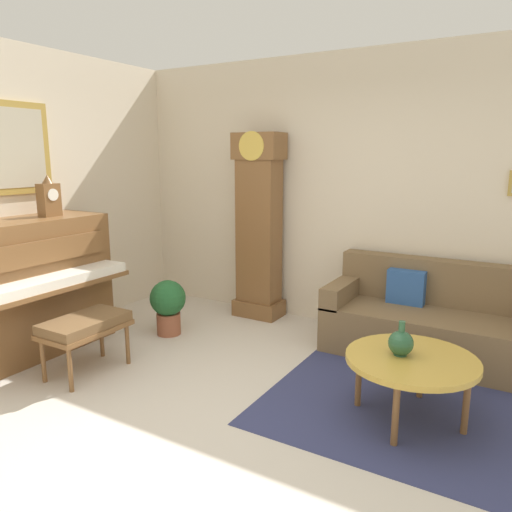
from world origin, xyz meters
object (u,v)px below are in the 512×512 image
at_px(coffee_table, 412,361).
at_px(green_jug, 401,343).
at_px(potted_plant, 168,304).
at_px(mantel_clock, 49,198).
at_px(piano, 29,287).
at_px(grandfather_clock, 259,231).
at_px(couch, 435,322).
at_px(piano_bench, 85,326).

xyz_separation_m(coffee_table, green_jug, (-0.08, -0.01, 0.12)).
distance_m(coffee_table, potted_plant, 2.53).
xyz_separation_m(mantel_clock, potted_plant, (0.77, 0.70, -1.08)).
bearing_deg(green_jug, piano, -170.18).
height_order(grandfather_clock, couch, grandfather_clock).
xyz_separation_m(couch, potted_plant, (-2.43, -0.81, 0.01)).
xyz_separation_m(couch, green_jug, (-0.01, -1.24, 0.23)).
relative_size(piano, green_jug, 6.00).
bearing_deg(mantel_clock, piano, -90.52).
xyz_separation_m(mantel_clock, green_jug, (3.19, 0.27, -0.86)).
relative_size(coffee_table, potted_plant, 1.57).
relative_size(grandfather_clock, mantel_clock, 5.34).
height_order(coffee_table, mantel_clock, mantel_clock).
bearing_deg(mantel_clock, potted_plant, 42.14).
relative_size(piano_bench, mantel_clock, 1.84).
distance_m(piano_bench, green_jug, 2.49).
height_order(couch, coffee_table, couch).
bearing_deg(coffee_table, mantel_clock, -175.21).
distance_m(coffee_table, green_jug, 0.14).
bearing_deg(piano_bench, piano, 175.98).
distance_m(grandfather_clock, couch, 2.05).
bearing_deg(green_jug, coffee_table, 3.89).
distance_m(green_jug, potted_plant, 2.47).
xyz_separation_m(grandfather_clock, couch, (1.94, -0.17, -0.65)).
bearing_deg(piano_bench, potted_plant, 90.38).
relative_size(couch, green_jug, 7.92).
height_order(couch, green_jug, couch).
height_order(grandfather_clock, potted_plant, grandfather_clock).
relative_size(couch, potted_plant, 3.39).
xyz_separation_m(grandfather_clock, potted_plant, (-0.49, -0.98, -0.64)).
relative_size(piano, grandfather_clock, 0.71).
bearing_deg(couch, grandfather_clock, 175.05).
bearing_deg(piano, grandfather_clock, 57.13).
bearing_deg(couch, mantel_clock, -154.78).
bearing_deg(grandfather_clock, couch, -4.95).
relative_size(grandfather_clock, coffee_table, 2.31).
bearing_deg(piano_bench, green_jug, 14.14).
height_order(grandfather_clock, green_jug, grandfather_clock).
relative_size(piano, coffee_table, 1.64).
xyz_separation_m(piano, coffee_table, (3.27, 0.56, -0.20)).
relative_size(mantel_clock, green_jug, 1.58).
distance_m(couch, mantel_clock, 3.70).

